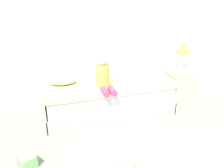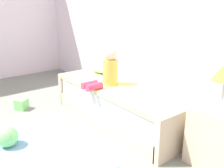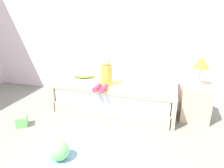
{
  "view_description": "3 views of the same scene",
  "coord_description": "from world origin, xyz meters",
  "px_view_note": "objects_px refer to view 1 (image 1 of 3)",
  "views": [
    {
      "loc": [
        -1.28,
        -1.1,
        1.73
      ],
      "look_at": [
        -0.4,
        1.75,
        0.55
      ],
      "focal_mm": 34.28,
      "sensor_mm": 36.0,
      "label": 1
    },
    {
      "loc": [
        2.04,
        -0.16,
        1.53
      ],
      "look_at": [
        -0.4,
        1.75,
        0.55
      ],
      "focal_mm": 40.3,
      "sensor_mm": 36.0,
      "label": 2
    },
    {
      "loc": [
        0.53,
        -1.21,
        1.65
      ],
      "look_at": [
        -0.4,
        1.75,
        0.55
      ],
      "focal_mm": 31.7,
      "sensor_mm": 36.0,
      "label": 3
    }
  ],
  "objects_px": {
    "toy_block": "(27,162)",
    "pillow": "(63,80)",
    "child_figure": "(104,75)",
    "table_lamp": "(183,49)",
    "nightstand": "(179,84)",
    "bed": "(108,96)"
  },
  "relations": [
    {
      "from": "child_figure",
      "to": "toy_block",
      "type": "relative_size",
      "value": 3.23
    },
    {
      "from": "pillow",
      "to": "toy_block",
      "type": "xyz_separation_m",
      "value": [
        -0.52,
        -1.16,
        -0.49
      ]
    },
    {
      "from": "table_lamp",
      "to": "toy_block",
      "type": "relative_size",
      "value": 2.85
    },
    {
      "from": "bed",
      "to": "child_figure",
      "type": "height_order",
      "value": "child_figure"
    },
    {
      "from": "table_lamp",
      "to": "toy_block",
      "type": "bearing_deg",
      "value": -157.68
    },
    {
      "from": "pillow",
      "to": "table_lamp",
      "type": "bearing_deg",
      "value": -2.86
    },
    {
      "from": "bed",
      "to": "child_figure",
      "type": "distance_m",
      "value": 0.53
    },
    {
      "from": "bed",
      "to": "pillow",
      "type": "xyz_separation_m",
      "value": [
        -0.69,
        0.1,
        0.32
      ]
    },
    {
      "from": "table_lamp",
      "to": "toy_block",
      "type": "distance_m",
      "value": 2.9
    },
    {
      "from": "bed",
      "to": "table_lamp",
      "type": "height_order",
      "value": "table_lamp"
    },
    {
      "from": "table_lamp",
      "to": "nightstand",
      "type": "bearing_deg",
      "value": 180.0
    },
    {
      "from": "table_lamp",
      "to": "pillow",
      "type": "relative_size",
      "value": 1.02
    },
    {
      "from": "nightstand",
      "to": "toy_block",
      "type": "distance_m",
      "value": 2.78
    },
    {
      "from": "bed",
      "to": "table_lamp",
      "type": "bearing_deg",
      "value": -0.08
    },
    {
      "from": "bed",
      "to": "nightstand",
      "type": "relative_size",
      "value": 3.52
    },
    {
      "from": "bed",
      "to": "toy_block",
      "type": "height_order",
      "value": "bed"
    },
    {
      "from": "toy_block",
      "to": "child_figure",
      "type": "bearing_deg",
      "value": 37.08
    },
    {
      "from": "toy_block",
      "to": "pillow",
      "type": "bearing_deg",
      "value": 65.65
    },
    {
      "from": "nightstand",
      "to": "child_figure",
      "type": "distance_m",
      "value": 1.54
    },
    {
      "from": "table_lamp",
      "to": "bed",
      "type": "bearing_deg",
      "value": 179.92
    },
    {
      "from": "bed",
      "to": "pillow",
      "type": "bearing_deg",
      "value": 171.79
    },
    {
      "from": "child_figure",
      "to": "pillow",
      "type": "xyz_separation_m",
      "value": [
        -0.57,
        0.33,
        -0.14
      ]
    }
  ]
}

